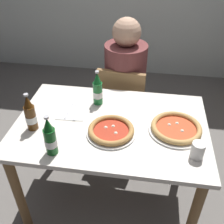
# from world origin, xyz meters

# --- Properties ---
(ground_plane) EXTENTS (8.00, 8.00, 0.00)m
(ground_plane) POSITION_xyz_m (0.00, 0.00, 0.00)
(ground_plane) COLOR slate
(dining_table_main) EXTENTS (1.20, 0.80, 0.75)m
(dining_table_main) POSITION_xyz_m (0.00, 0.00, 0.64)
(dining_table_main) COLOR silver
(dining_table_main) RESTS_ON ground_plane
(chair_behind_table) EXTENTS (0.44, 0.44, 0.85)m
(chair_behind_table) POSITION_xyz_m (0.01, 0.61, 0.48)
(chair_behind_table) COLOR olive
(chair_behind_table) RESTS_ON ground_plane
(diner_seated) EXTENTS (0.34, 0.34, 1.21)m
(diner_seated) POSITION_xyz_m (0.02, 0.66, 0.58)
(diner_seated) COLOR #2D3342
(diner_seated) RESTS_ON ground_plane
(pizza_margherita_near) EXTENTS (0.30, 0.30, 0.04)m
(pizza_margherita_near) POSITION_xyz_m (0.02, -0.10, 0.77)
(pizza_margherita_near) COLOR white
(pizza_margherita_near) RESTS_ON dining_table_main
(pizza_marinara_far) EXTENTS (0.33, 0.33, 0.04)m
(pizza_marinara_far) POSITION_xyz_m (0.40, -0.01, 0.77)
(pizza_marinara_far) COLOR white
(pizza_marinara_far) RESTS_ON dining_table_main
(beer_bottle_left) EXTENTS (0.07, 0.07, 0.25)m
(beer_bottle_left) POSITION_xyz_m (-0.46, -0.12, 0.85)
(beer_bottle_left) COLOR #512D0F
(beer_bottle_left) RESTS_ON dining_table_main
(beer_bottle_center) EXTENTS (0.07, 0.07, 0.25)m
(beer_bottle_center) POSITION_xyz_m (-0.28, -0.30, 0.85)
(beer_bottle_center) COLOR #14591E
(beer_bottle_center) RESTS_ON dining_table_main
(beer_bottle_right) EXTENTS (0.07, 0.07, 0.25)m
(beer_bottle_right) POSITION_xyz_m (-0.12, 0.21, 0.85)
(beer_bottle_right) COLOR #196B2D
(beer_bottle_right) RESTS_ON dining_table_main
(napkin_with_cutlery) EXTENTS (0.19, 0.19, 0.01)m
(napkin_with_cutlery) POSITION_xyz_m (-0.27, 0.08, 0.75)
(napkin_with_cutlery) COLOR white
(napkin_with_cutlery) RESTS_ON dining_table_main
(paper_cup) EXTENTS (0.07, 0.07, 0.09)m
(paper_cup) POSITION_xyz_m (0.50, -0.22, 0.80)
(paper_cup) COLOR white
(paper_cup) RESTS_ON dining_table_main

